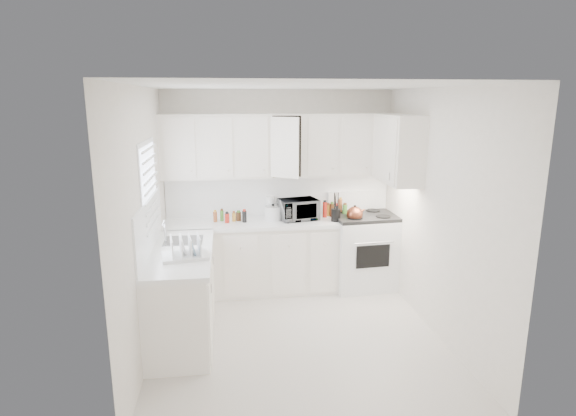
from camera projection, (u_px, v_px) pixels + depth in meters
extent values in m
plane|color=silver|center=(297.00, 336.00, 5.02)|extent=(3.20, 3.20, 0.00)
plane|color=white|center=(298.00, 86.00, 4.43)|extent=(3.20, 3.20, 0.00)
plane|color=white|center=(279.00, 189.00, 6.26)|extent=(3.00, 0.00, 3.00)
plane|color=white|center=(333.00, 277.00, 3.18)|extent=(3.00, 0.00, 3.00)
plane|color=white|center=(144.00, 224.00, 4.53)|extent=(0.00, 3.20, 3.20)
plane|color=white|center=(438.00, 214.00, 4.92)|extent=(0.00, 3.20, 3.20)
cube|color=white|center=(252.00, 223.00, 6.00)|extent=(2.24, 0.64, 0.05)
cube|color=white|center=(181.00, 253.00, 4.84)|extent=(0.64, 1.62, 0.05)
cube|color=white|center=(279.00, 195.00, 6.27)|extent=(2.98, 0.02, 0.55)
cube|color=white|center=(149.00, 226.00, 4.74)|extent=(0.02, 1.60, 0.55)
imported|color=gray|center=(298.00, 207.00, 6.05)|extent=(0.53, 0.37, 0.33)
cylinder|color=white|center=(270.00, 207.00, 6.22)|extent=(0.12, 0.12, 0.27)
cylinder|color=#A0542B|center=(216.00, 215.00, 6.05)|extent=(0.06, 0.06, 0.13)
cylinder|color=#427F2A|center=(221.00, 217.00, 5.97)|extent=(0.06, 0.06, 0.13)
cylinder|color=red|center=(227.00, 215.00, 6.06)|extent=(0.06, 0.06, 0.13)
cylinder|color=gold|center=(233.00, 216.00, 5.99)|extent=(0.06, 0.06, 0.13)
cylinder|color=#4D2C16|center=(239.00, 214.00, 6.08)|extent=(0.06, 0.06, 0.13)
cylinder|color=black|center=(245.00, 216.00, 6.01)|extent=(0.06, 0.06, 0.13)
cylinder|color=red|center=(323.00, 209.00, 6.26)|extent=(0.06, 0.06, 0.19)
cylinder|color=gold|center=(328.00, 210.00, 6.21)|extent=(0.06, 0.06, 0.19)
cylinder|color=#4D2C16|center=(331.00, 209.00, 6.28)|extent=(0.06, 0.06, 0.19)
cylinder|color=black|center=(336.00, 209.00, 6.23)|extent=(0.06, 0.06, 0.19)
cylinder|color=#A0542B|center=(339.00, 208.00, 6.29)|extent=(0.06, 0.06, 0.19)
cylinder|color=#427F2A|center=(344.00, 209.00, 6.24)|extent=(0.06, 0.06, 0.19)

